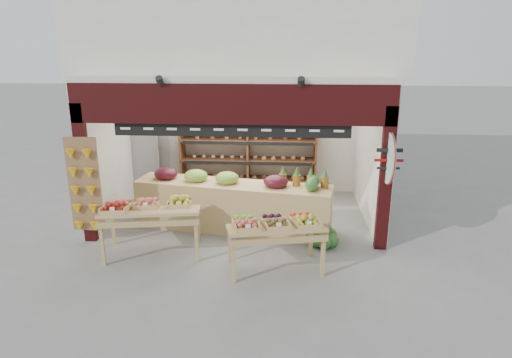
% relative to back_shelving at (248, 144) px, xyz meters
% --- Properties ---
extents(ground, '(60.00, 60.00, 0.00)m').
position_rel_back_shelving_xyz_m(ground, '(-0.06, -1.93, -1.27)').
color(ground, slate).
rests_on(ground, ground).
extents(shop_structure, '(6.36, 5.12, 5.40)m').
position_rel_back_shelving_xyz_m(shop_structure, '(-0.06, -0.31, 2.65)').
color(shop_structure, white).
rests_on(shop_structure, ground).
extents(banana_board, '(0.60, 0.15, 1.80)m').
position_rel_back_shelving_xyz_m(banana_board, '(-2.79, -3.10, -0.15)').
color(banana_board, brown).
rests_on(banana_board, ground).
extents(gift_sign, '(0.04, 0.93, 0.92)m').
position_rel_back_shelving_xyz_m(gift_sign, '(2.69, -3.07, 0.48)').
color(gift_sign, '#C1F3D9').
rests_on(gift_sign, ground).
extents(back_shelving, '(3.33, 0.55, 2.03)m').
position_rel_back_shelving_xyz_m(back_shelving, '(0.00, 0.00, 0.00)').
color(back_shelving, brown).
rests_on(back_shelving, ground).
extents(refrigerator, '(0.83, 0.83, 2.00)m').
position_rel_back_shelving_xyz_m(refrigerator, '(-2.46, -0.12, -0.27)').
color(refrigerator, silver).
rests_on(refrigerator, ground).
extents(cardboard_stack, '(1.00, 0.73, 0.71)m').
position_rel_back_shelving_xyz_m(cardboard_stack, '(-1.41, -1.04, -1.01)').
color(cardboard_stack, beige).
rests_on(cardboard_stack, ground).
extents(mid_counter, '(4.01, 1.44, 1.21)m').
position_rel_back_shelving_xyz_m(mid_counter, '(-0.15, -2.28, -0.73)').
color(mid_counter, tan).
rests_on(mid_counter, ground).
extents(display_table_left, '(1.84, 1.20, 1.08)m').
position_rel_back_shelving_xyz_m(display_table_left, '(-1.58, -3.38, -0.44)').
color(display_table_left, tan).
rests_on(display_table_left, ground).
extents(display_table_right, '(1.71, 1.17, 1.01)m').
position_rel_back_shelving_xyz_m(display_table_right, '(0.76, -3.87, -0.48)').
color(display_table_right, tan).
rests_on(display_table_right, ground).
extents(watermelon_pile, '(0.64, 0.66, 0.50)m').
position_rel_back_shelving_xyz_m(watermelon_pile, '(1.61, -2.87, -1.08)').
color(watermelon_pile, '#1A4E1F').
rests_on(watermelon_pile, ground).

